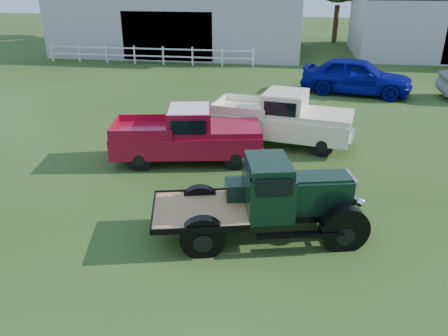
% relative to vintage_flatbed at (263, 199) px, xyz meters
% --- Properties ---
extents(ground, '(120.00, 120.00, 0.00)m').
position_rel_vintage_flatbed_xyz_m(ground, '(-1.27, 0.01, -0.91)').
color(ground, '#21380F').
extents(shed_left, '(18.80, 10.20, 5.60)m').
position_rel_vintage_flatbed_xyz_m(shed_left, '(-8.27, 26.01, 1.89)').
color(shed_left, '#A8A9A6').
rests_on(shed_left, ground).
extents(fence_rail, '(14.20, 0.16, 1.20)m').
position_rel_vintage_flatbed_xyz_m(fence_rail, '(-9.27, 20.01, -0.31)').
color(fence_rail, white).
rests_on(fence_rail, ground).
extents(vintage_flatbed, '(4.91, 2.90, 1.82)m').
position_rel_vintage_flatbed_xyz_m(vintage_flatbed, '(0.00, 0.00, 0.00)').
color(vintage_flatbed, black).
rests_on(vintage_flatbed, ground).
extents(red_pickup, '(5.05, 2.72, 1.75)m').
position_rel_vintage_flatbed_xyz_m(red_pickup, '(-2.72, 4.01, -0.04)').
color(red_pickup, maroon).
rests_on(red_pickup, ground).
extents(white_pickup, '(5.19, 2.74, 1.81)m').
position_rel_vintage_flatbed_xyz_m(white_pickup, '(0.15, 6.12, -0.01)').
color(white_pickup, '#F3EEC1').
rests_on(white_pickup, ground).
extents(misc_car_blue, '(5.62, 3.18, 1.80)m').
position_rel_vintage_flatbed_xyz_m(misc_car_blue, '(3.51, 13.83, -0.01)').
color(misc_car_blue, '#050A85').
rests_on(misc_car_blue, ground).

